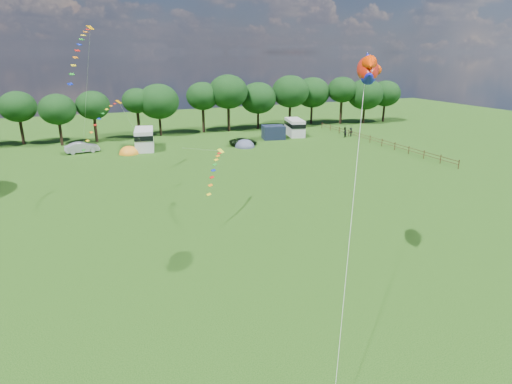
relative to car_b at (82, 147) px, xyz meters
name	(u,v)px	position (x,y,z in m)	size (l,w,h in m)	color
ground_plane	(306,290)	(11.55, -46.30, -0.78)	(180.00, 180.00, 0.00)	black
tree_line	(180,99)	(16.86, 8.69, 5.57)	(102.98, 10.98, 10.27)	black
fence	(376,140)	(43.55, -11.80, -0.08)	(0.12, 33.12, 1.20)	#472D19
car_b	(82,147)	(0.00, 0.00, 0.00)	(1.66, 4.43, 1.56)	#9EA2A7
car_d	(243,142)	(23.70, -4.27, -0.18)	(2.01, 4.45, 1.21)	black
campervan_c	(144,138)	(8.88, -1.07, 0.88)	(3.77, 6.70, 3.10)	silver
campervan_d	(295,127)	(35.20, 0.22, 0.76)	(3.79, 6.27, 2.87)	silver
tent_orange	(129,154)	(6.22, -3.36, -0.76)	(2.88, 3.16, 2.26)	orange
tent_greyblue	(245,147)	(23.46, -5.50, -0.76)	(3.16, 3.46, 2.35)	#474F67
awning_navy	(273,132)	(30.33, -1.31, 0.35)	(3.62, 2.94, 2.26)	#182137
fish_kite	(368,69)	(14.98, -46.23, 12.36)	(2.77, 3.55, 1.94)	red
streamer_kite_a	(81,45)	(1.11, -16.74, 13.96)	(3.41, 5.67, 5.79)	#E89700
streamer_kite_b	(104,117)	(2.08, -25.27, 7.71)	(4.14, 4.62, 3.76)	orange
streamer_kite_c	(216,164)	(10.50, -31.78, 3.93)	(3.13, 4.88, 2.78)	yellow
walker_a	(344,132)	(42.28, -4.81, 0.12)	(0.87, 0.54, 1.80)	black
walker_b	(351,132)	(43.83, -4.48, 0.00)	(1.01, 0.47, 1.56)	black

